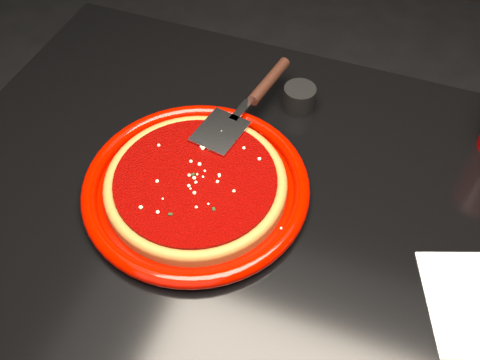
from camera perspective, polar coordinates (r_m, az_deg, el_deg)
name	(u,v)px	position (r m, az deg, el deg)	size (l,w,h in m)	color
table	(286,336)	(1.11, 4.94, -16.22)	(1.20, 0.80, 0.75)	black
plate	(196,187)	(0.81, -4.70, -0.70)	(0.35, 0.35, 0.03)	#840500
pizza_crust	(196,185)	(0.81, -4.72, -0.52)	(0.28, 0.28, 0.01)	brown
pizza_crust_rim	(196,182)	(0.81, -4.75, -0.22)	(0.28, 0.28, 0.02)	brown
pizza_sauce	(195,180)	(0.80, -4.78, 0.00)	(0.25, 0.25, 0.01)	#6A0200
parmesan_dusting	(195,177)	(0.80, -4.81, 0.32)	(0.24, 0.24, 0.01)	beige
basil_flecks	(195,177)	(0.80, -4.80, 0.27)	(0.22, 0.22, 0.00)	black
pizza_server	(247,103)	(0.89, 0.79, 8.16)	(0.08, 0.29, 0.02)	silver
ramekin	(299,98)	(0.94, 6.34, 8.71)	(0.06, 0.06, 0.04)	black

